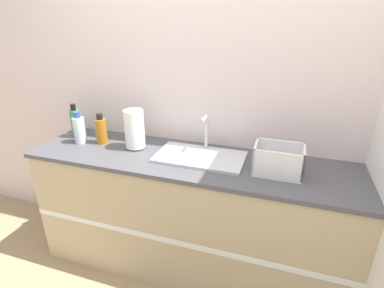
% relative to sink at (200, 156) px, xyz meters
% --- Properties ---
extents(wall_back, '(4.62, 0.06, 2.60)m').
position_rel_sink_xyz_m(wall_back, '(-0.07, 0.29, 0.35)').
color(wall_back, silver).
rests_on(wall_back, ground_plane).
extents(counter_cabinet, '(2.25, 0.60, 0.93)m').
position_rel_sink_xyz_m(counter_cabinet, '(-0.07, -0.03, -0.48)').
color(counter_cabinet, tan).
rests_on(counter_cabinet, ground_plane).
extents(sink, '(0.59, 0.34, 0.27)m').
position_rel_sink_xyz_m(sink, '(0.00, 0.00, 0.00)').
color(sink, silver).
rests_on(sink, counter_cabinet).
extents(paper_towel_roll, '(0.14, 0.14, 0.28)m').
position_rel_sink_xyz_m(paper_towel_roll, '(-0.49, 0.01, 0.13)').
color(paper_towel_roll, '#4C4C51').
rests_on(paper_towel_roll, counter_cabinet).
extents(dish_rack, '(0.29, 0.20, 0.18)m').
position_rel_sink_xyz_m(dish_rack, '(0.51, -0.05, 0.05)').
color(dish_rack, white).
rests_on(dish_rack, counter_cabinet).
extents(bottle_green, '(0.07, 0.07, 0.27)m').
position_rel_sink_xyz_m(bottle_green, '(-1.04, 0.06, 0.10)').
color(bottle_green, '#2D8C3D').
rests_on(bottle_green, counter_cabinet).
extents(bottle_clear, '(0.09, 0.09, 0.24)m').
position_rel_sink_xyz_m(bottle_clear, '(-0.94, -0.03, 0.09)').
color(bottle_clear, silver).
rests_on(bottle_clear, counter_cabinet).
extents(bottle_amber, '(0.08, 0.08, 0.23)m').
position_rel_sink_xyz_m(bottle_amber, '(-0.78, 0.02, 0.08)').
color(bottle_amber, '#B26B19').
rests_on(bottle_amber, counter_cabinet).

